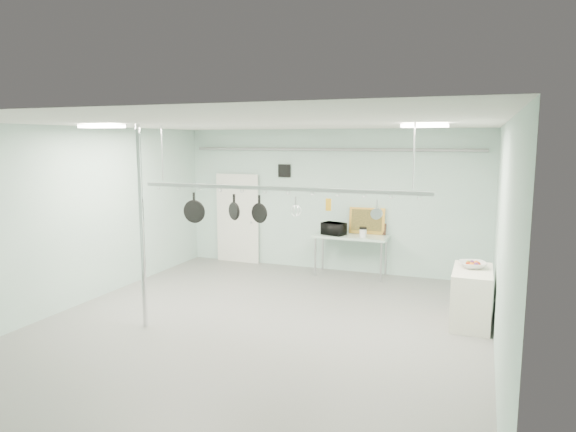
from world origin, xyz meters
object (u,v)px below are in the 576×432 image
at_px(coffee_canister, 363,233).
at_px(skillet_mid, 234,207).
at_px(prep_table, 351,239).
at_px(microwave, 334,229).
at_px(side_cabinet, 471,297).
at_px(skillet_left, 194,208).
at_px(fruit_bowl, 473,265).
at_px(pot_rack, 276,187).
at_px(skillet_right, 259,208).
at_px(chrome_pole, 142,228).

relative_size(coffee_canister, skillet_mid, 0.44).
distance_m(prep_table, microwave, 0.43).
height_order(side_cabinet, skillet_left, skillet_left).
bearing_deg(fruit_bowl, skillet_left, -164.80).
bearing_deg(fruit_bowl, microwave, 145.31).
bearing_deg(prep_table, microwave, -167.79).
distance_m(microwave, coffee_canister, 0.67).
distance_m(fruit_bowl, skillet_left, 4.69).
bearing_deg(pot_rack, microwave, 89.37).
bearing_deg(pot_rack, skillet_right, 180.00).
bearing_deg(microwave, skillet_left, 81.75).
distance_m(skillet_left, skillet_right, 1.20).
bearing_deg(skillet_mid, fruit_bowl, 50.05).
bearing_deg(fruit_bowl, skillet_right, -159.56).
xyz_separation_m(prep_table, skillet_mid, (-1.15, -3.30, 1.04)).
distance_m(prep_table, skillet_left, 3.94).
relative_size(pot_rack, skillet_mid, 11.40).
relative_size(fruit_bowl, skillet_right, 0.98).
bearing_deg(coffee_canister, skillet_left, -125.12).
bearing_deg(side_cabinet, pot_rack, -159.55).
relative_size(microwave, coffee_canister, 2.63).
distance_m(prep_table, coffee_canister, 0.38).
relative_size(microwave, skillet_mid, 1.15).
height_order(chrome_pole, skillet_left, chrome_pole).
xyz_separation_m(pot_rack, skillet_right, (-0.30, 0.00, -0.36)).
bearing_deg(skillet_right, coffee_canister, 89.59).
relative_size(prep_table, pot_rack, 0.33).
bearing_deg(pot_rack, skillet_left, 180.00).
bearing_deg(prep_table, skillet_left, -119.93).
height_order(pot_rack, coffee_canister, pot_rack).
bearing_deg(chrome_pole, skillet_mid, 37.99).
relative_size(side_cabinet, skillet_right, 2.83).
distance_m(side_cabinet, fruit_bowl, 0.51).
relative_size(chrome_pole, pot_rack, 0.67).
distance_m(chrome_pole, microwave, 4.59).
bearing_deg(prep_table, side_cabinet, -40.79).
bearing_deg(chrome_pole, coffee_canister, 57.16).
height_order(chrome_pole, prep_table, chrome_pole).
relative_size(chrome_pole, fruit_bowl, 7.68).
xyz_separation_m(side_cabinet, fruit_bowl, (-0.01, 0.11, 0.50)).
bearing_deg(fruit_bowl, skillet_mid, -161.88).
xyz_separation_m(chrome_pole, fruit_bowl, (4.84, 2.11, -0.65)).
bearing_deg(chrome_pole, side_cabinet, 22.41).
relative_size(prep_table, skillet_left, 3.09).
bearing_deg(skillet_mid, pot_rack, 31.94).
xyz_separation_m(microwave, fruit_bowl, (2.91, -2.01, -0.09)).
xyz_separation_m(pot_rack, coffee_canister, (0.70, 3.13, -1.23)).
relative_size(microwave, skillet_right, 1.15).
relative_size(skillet_left, skillet_right, 1.22).
height_order(pot_rack, skillet_right, pot_rack).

